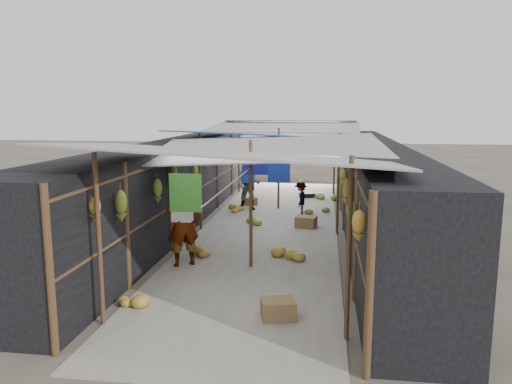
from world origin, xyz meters
The scene contains 14 objects.
ground centered at (0.00, 0.00, 0.00)m, with size 80.00×80.00×0.00m, color #6B6356.
aisle_slab centered at (0.00, 6.50, 0.01)m, with size 3.60×16.00×0.02m, color #9E998E.
stall_left centered at (-2.70, 6.50, 1.15)m, with size 1.40×15.00×2.30m, color black.
stall_right centered at (2.70, 6.50, 1.15)m, with size 1.40×15.00×2.30m, color black.
crate_near centered at (0.79, 0.56, 0.16)m, with size 0.52×0.41×0.31m, color olive.
crate_mid centered at (0.98, 6.56, 0.16)m, with size 0.53×0.43×0.32m, color olive.
crate_back centered at (-0.98, 9.52, 0.13)m, with size 0.42×0.35×0.27m, color olive.
black_basin centered at (0.84, 11.27, 0.09)m, with size 0.60×0.60×0.18m, color black.
vendor_elderly centered at (-1.39, 2.91, 0.91)m, with size 0.66×0.44×1.82m, color silver.
shopper_blue centered at (-0.93, 8.73, 0.84)m, with size 0.82×0.64×1.69m, color #1D3D95.
vendor_seated centered at (0.76, 8.12, 0.52)m, with size 0.67×0.38×1.03m, color #4D4942.
market_canopy centered at (0.02, 6.84, 2.41)m, with size 5.62×15.20×2.77m.
hanging_bananas centered at (-0.20, 6.43, 1.68)m, with size 3.95×14.28×0.79m.
floor_bananas centered at (-0.17, 6.22, 0.16)m, with size 3.92×10.60×0.34m.
Camera 1 is at (1.44, -6.68, 3.22)m, focal length 35.00 mm.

